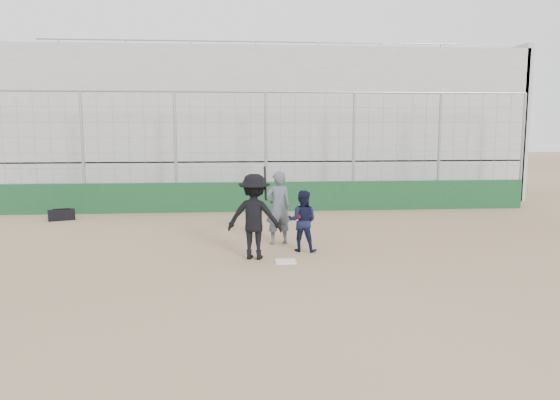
{
  "coord_description": "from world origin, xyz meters",
  "views": [
    {
      "loc": [
        -1.09,
        -11.36,
        2.92
      ],
      "look_at": [
        0.0,
        1.4,
        1.15
      ],
      "focal_mm": 35.0,
      "sensor_mm": 36.0,
      "label": 1
    }
  ],
  "objects": [
    {
      "name": "bleachers",
      "position": [
        0.0,
        11.95,
        2.92
      ],
      "size": [
        20.25,
        6.7,
        6.98
      ],
      "color": "#9F9F9F",
      "rests_on": "ground"
    },
    {
      "name": "equipment_bag",
      "position": [
        -6.4,
        5.73,
        0.17
      ],
      "size": [
        0.83,
        0.59,
        0.37
      ],
      "color": "black",
      "rests_on": "ground"
    },
    {
      "name": "home_plate",
      "position": [
        0.0,
        0.0,
        0.01
      ],
      "size": [
        0.44,
        0.44,
        0.02
      ],
      "primitive_type": "cube",
      "color": "white",
      "rests_on": "ground"
    },
    {
      "name": "catcher_crouched",
      "position": [
        0.48,
        0.95,
        0.49
      ],
      "size": [
        0.84,
        0.76,
        0.99
      ],
      "color": "black",
      "rests_on": "ground"
    },
    {
      "name": "batter_at_plate",
      "position": [
        -0.65,
        0.38,
        0.93
      ],
      "size": [
        1.33,
        0.95,
        2.01
      ],
      "color": "black",
      "rests_on": "ground"
    },
    {
      "name": "backstop",
      "position": [
        0.0,
        7.0,
        0.96
      ],
      "size": [
        18.1,
        0.25,
        4.04
      ],
      "color": "#123B1D",
      "rests_on": "ground"
    },
    {
      "name": "ground",
      "position": [
        0.0,
        0.0,
        0.0
      ],
      "size": [
        90.0,
        90.0,
        0.0
      ],
      "primitive_type": "plane",
      "color": "brown",
      "rests_on": "ground"
    },
    {
      "name": "umpire",
      "position": [
        -0.01,
        1.8,
        0.81
      ],
      "size": [
        0.75,
        0.58,
        1.62
      ],
      "primitive_type": "imported",
      "rotation": [
        0.0,
        0.0,
        3.4
      ],
      "color": "#484F5B",
      "rests_on": "ground"
    }
  ]
}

